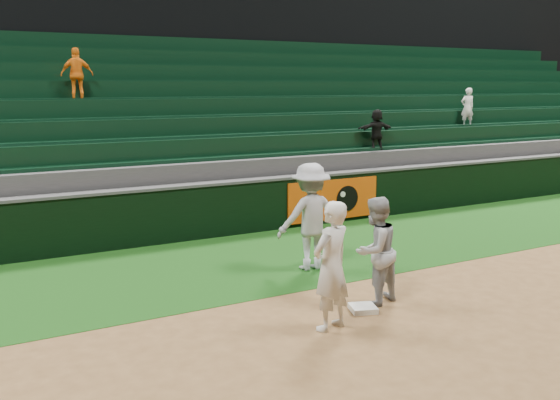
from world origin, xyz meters
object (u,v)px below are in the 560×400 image
object	(u,v)px
first_base	(363,308)
baserunner	(375,251)
first_baseman	(331,266)
base_coach	(310,217)

from	to	relation	value
first_base	baserunner	world-z (taller)	baserunner
first_base	baserunner	bearing A→B (deg)	30.47
first_baseman	baserunner	xyz separation A→B (m)	(1.19, 0.55, -0.07)
baserunner	base_coach	world-z (taller)	base_coach
base_coach	first_base	bearing A→B (deg)	83.80
baserunner	first_base	bearing A→B (deg)	15.25
first_baseman	base_coach	distance (m)	2.91
first_baseman	baserunner	distance (m)	1.32
baserunner	base_coach	xyz separation A→B (m)	(0.09, 2.06, 0.15)
base_coach	first_baseman	bearing A→B (deg)	69.07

